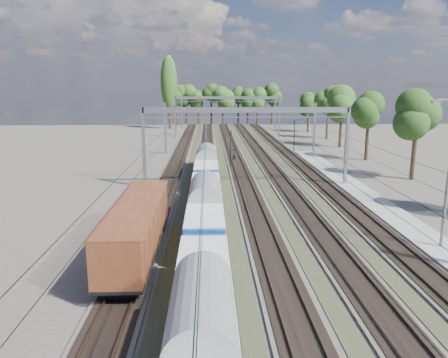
{
  "coord_description": "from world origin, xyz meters",
  "views": [
    {
      "loc": [
        -4.18,
        -18.81,
        11.39
      ],
      "look_at": [
        -2.79,
        21.05,
        2.8
      ],
      "focal_mm": 35.0,
      "sensor_mm": 36.0,
      "label": 1
    }
  ],
  "objects_px": {
    "signal_far": "(294,132)",
    "lamp_post": "(448,169)",
    "signal_near": "(231,144)",
    "emu_train": "(205,200)",
    "worker": "(235,155)",
    "freight_boxcar": "(137,226)"
  },
  "relations": [
    {
      "from": "signal_far",
      "to": "emu_train",
      "type": "bearing_deg",
      "value": -134.04
    },
    {
      "from": "worker",
      "to": "signal_far",
      "type": "height_order",
      "value": "signal_far"
    },
    {
      "from": "emu_train",
      "to": "freight_boxcar",
      "type": "xyz_separation_m",
      "value": [
        -4.5,
        -6.21,
        -0.1
      ]
    },
    {
      "from": "signal_near",
      "to": "emu_train",
      "type": "bearing_deg",
      "value": -95.05
    },
    {
      "from": "signal_near",
      "to": "signal_far",
      "type": "distance_m",
      "value": 18.75
    },
    {
      "from": "emu_train",
      "to": "worker",
      "type": "relative_size",
      "value": 29.8
    },
    {
      "from": "freight_boxcar",
      "to": "signal_near",
      "type": "xyz_separation_m",
      "value": [
        7.84,
        32.61,
        1.11
      ]
    },
    {
      "from": "emu_train",
      "to": "worker",
      "type": "xyz_separation_m",
      "value": [
        4.24,
        31.98,
        -1.36
      ]
    },
    {
      "from": "worker",
      "to": "signal_far",
      "type": "bearing_deg",
      "value": -35.8
    },
    {
      "from": "freight_boxcar",
      "to": "worker",
      "type": "height_order",
      "value": "freight_boxcar"
    },
    {
      "from": "signal_far",
      "to": "signal_near",
      "type": "bearing_deg",
      "value": -152.73
    },
    {
      "from": "freight_boxcar",
      "to": "lamp_post",
      "type": "relative_size",
      "value": 1.32
    },
    {
      "from": "freight_boxcar",
      "to": "lamp_post",
      "type": "height_order",
      "value": "lamp_post"
    },
    {
      "from": "freight_boxcar",
      "to": "worker",
      "type": "distance_m",
      "value": 39.2
    },
    {
      "from": "lamp_post",
      "to": "emu_train",
      "type": "bearing_deg",
      "value": 160.16
    },
    {
      "from": "emu_train",
      "to": "signal_far",
      "type": "height_order",
      "value": "signal_far"
    },
    {
      "from": "signal_near",
      "to": "lamp_post",
      "type": "height_order",
      "value": "lamp_post"
    },
    {
      "from": "lamp_post",
      "to": "signal_far",
      "type": "bearing_deg",
      "value": 90.34
    },
    {
      "from": "worker",
      "to": "signal_near",
      "type": "bearing_deg",
      "value": -174.46
    },
    {
      "from": "emu_train",
      "to": "signal_near",
      "type": "bearing_deg",
      "value": 82.79
    },
    {
      "from": "emu_train",
      "to": "lamp_post",
      "type": "height_order",
      "value": "lamp_post"
    },
    {
      "from": "signal_far",
      "to": "lamp_post",
      "type": "bearing_deg",
      "value": -112.08
    }
  ]
}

